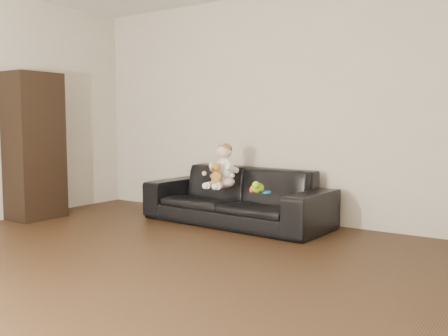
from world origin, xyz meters
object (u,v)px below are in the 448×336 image
Objects in this scene: sofa at (236,196)px; teddy_bear at (216,174)px; cabinet at (34,146)px; toy_blue_disc at (266,192)px; toy_rattle at (252,190)px; baby at (223,168)px; toy_green at (258,188)px.

teddy_bear is (-0.08, -0.27, 0.27)m from sofa.
cabinet is 16.61× the size of toy_blue_disc.
cabinet reaches higher than toy_rattle.
cabinet is 3.46× the size of baby.
sofa is 0.39m from teddy_bear.
cabinet is 7.47× the size of teddy_bear.
baby is 0.16m from teddy_bear.
sofa is at bearing 72.18° from teddy_bear.
toy_blue_disc is at bearing -18.66° from baby.
teddy_bear is 0.52m from toy_green.
sofa is at bearing 26.73° from cabinet.
cabinet is at bearing -150.34° from sofa.
cabinet reaches higher than toy_green.
baby is at bearing 93.34° from teddy_bear.
teddy_bear is (2.05, 0.78, -0.27)m from cabinet.
toy_blue_disc is at bearing 41.40° from toy_rattle.
toy_rattle is at bearing -138.60° from toy_blue_disc.
cabinet is 27.85× the size of toy_rattle.
toy_green is at bearing 24.88° from toy_rattle.
sofa is 0.52m from toy_green.
cabinet is at bearing -168.00° from baby.
toy_green reaches higher than toy_rattle.
baby reaches higher than sofa.
cabinet reaches higher than toy_blue_disc.
teddy_bear is 2.22× the size of toy_blue_disc.
sofa is 2.44m from cabinet.
sofa is at bearing 159.56° from toy_blue_disc.
sofa is 34.81× the size of toy_rattle.
teddy_bear is 3.73× the size of toy_rattle.
toy_rattle is at bearing -1.76° from teddy_bear.
cabinet is 2.71m from toy_green.
toy_blue_disc is at bearing 51.48° from toy_green.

